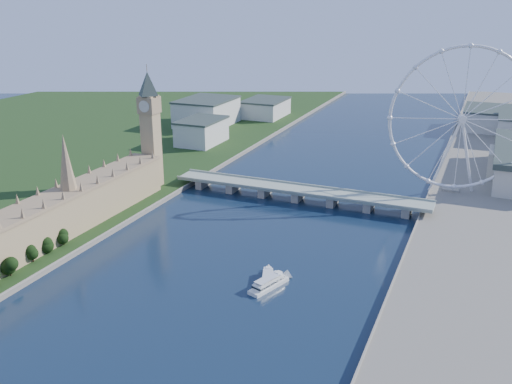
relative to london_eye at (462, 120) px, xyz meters
The scene contains 7 objects.
parliament_range 313.29m from the london_eye, 143.26° to the right, with size 24.00×200.00×70.00m.
big_ben 259.68m from the london_eye, 162.73° to the right, with size 20.02×20.02×110.00m.
westminster_bridge 145.38m from the london_eye, 155.34° to the right, with size 220.00×22.00×9.50m.
london_eye is the anchor object (origin of this frame).
city_skyline 226.06m from the london_eye, 111.50° to the left, with size 505.00×280.00×32.00m.
tour_boat_near 229.46m from the london_eye, 114.50° to the right, with size 6.61×26.05×5.72m, color silver, non-canonical shape.
tour_boat_far 234.50m from the london_eye, 112.77° to the right, with size 8.16×31.81×7.05m, color silver, non-canonical shape.
Camera 1 is at (141.65, -130.78, 163.10)m, focal length 40.00 mm.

